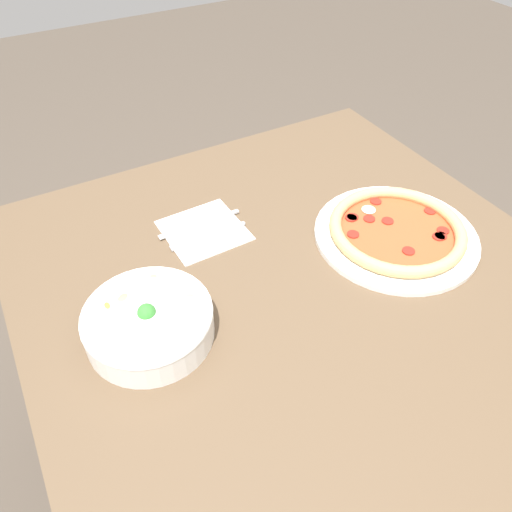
{
  "coord_description": "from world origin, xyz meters",
  "views": [
    {
      "loc": [
        -0.57,
        0.41,
        1.45
      ],
      "look_at": [
        0.07,
        0.05,
        0.76
      ],
      "focal_mm": 35.0,
      "sensor_mm": 36.0,
      "label": 1
    }
  ],
  "objects_px": {
    "bowl": "(148,321)",
    "fork": "(209,235)",
    "knife": "(203,223)",
    "pizza": "(396,231)"
  },
  "relations": [
    {
      "from": "bowl",
      "to": "fork",
      "type": "xyz_separation_m",
      "value": [
        0.19,
        -0.2,
        -0.03
      ]
    },
    {
      "from": "pizza",
      "to": "knife",
      "type": "xyz_separation_m",
      "value": [
        0.24,
        0.34,
        -0.01
      ]
    },
    {
      "from": "knife",
      "to": "bowl",
      "type": "bearing_deg",
      "value": 48.05
    },
    {
      "from": "bowl",
      "to": "fork",
      "type": "bearing_deg",
      "value": -47.22
    },
    {
      "from": "fork",
      "to": "knife",
      "type": "distance_m",
      "value": 0.05
    },
    {
      "from": "bowl",
      "to": "fork",
      "type": "height_order",
      "value": "bowl"
    },
    {
      "from": "bowl",
      "to": "knife",
      "type": "distance_m",
      "value": 0.32
    },
    {
      "from": "fork",
      "to": "pizza",
      "type": "bearing_deg",
      "value": 150.65
    },
    {
      "from": "fork",
      "to": "knife",
      "type": "relative_size",
      "value": 0.91
    },
    {
      "from": "pizza",
      "to": "bowl",
      "type": "distance_m",
      "value": 0.55
    }
  ]
}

